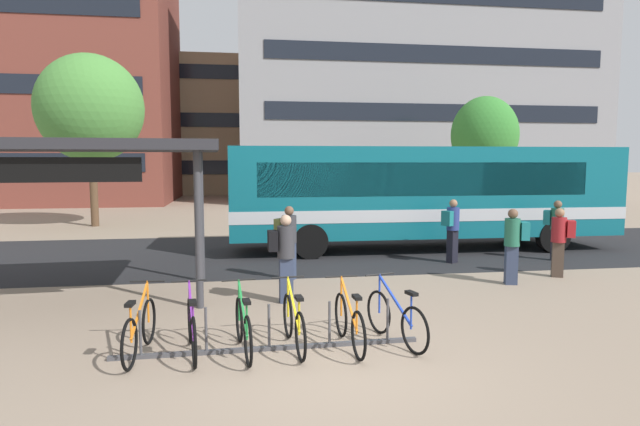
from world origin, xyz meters
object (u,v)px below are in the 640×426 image
(commuter_red_pack_3, at_px, (560,238))
(commuter_teal_pack_4, at_px, (452,226))
(parked_bicycle_green_2, at_px, (243,328))
(city_bus, at_px, (426,193))
(commuter_olive_pack_0, at_px, (288,237))
(parked_bicycle_blue_5, at_px, (396,319))
(transit_shelter, at_px, (57,151))
(parked_bicycle_orange_4, at_px, (349,323))
(commuter_teal_pack_1, at_px, (555,226))
(street_tree_1, at_px, (90,108))
(parked_bicycle_purple_1, at_px, (192,329))
(parked_bicycle_yellow_3, at_px, (294,324))
(parked_bicycle_orange_0, at_px, (140,330))
(commuter_teal_pack_2, at_px, (514,241))
(commuter_black_pack_5, at_px, (284,252))
(street_tree_0, at_px, (485,135))

(commuter_red_pack_3, bearing_deg, commuter_teal_pack_4, -21.17)
(parked_bicycle_green_2, bearing_deg, commuter_red_pack_3, -69.22)
(city_bus, xyz_separation_m, commuter_olive_pack_0, (-4.65, -3.59, -0.77))
(parked_bicycle_blue_5, bearing_deg, transit_shelter, 44.14)
(parked_bicycle_blue_5, bearing_deg, commuter_olive_pack_0, -0.77)
(parked_bicycle_orange_4, distance_m, commuter_teal_pack_1, 9.23)
(parked_bicycle_orange_4, relative_size, street_tree_1, 0.24)
(parked_bicycle_blue_5, relative_size, commuter_teal_pack_1, 0.99)
(parked_bicycle_purple_1, xyz_separation_m, parked_bicycle_yellow_3, (1.48, 0.03, 0.00))
(parked_bicycle_orange_0, bearing_deg, city_bus, -36.62)
(parked_bicycle_green_2, distance_m, parked_bicycle_orange_4, 1.57)
(parked_bicycle_blue_5, height_order, transit_shelter, transit_shelter)
(parked_bicycle_purple_1, height_order, commuter_red_pack_3, commuter_red_pack_3)
(city_bus, bearing_deg, commuter_teal_pack_4, -90.76)
(parked_bicycle_blue_5, bearing_deg, commuter_teal_pack_2, -64.20)
(parked_bicycle_orange_0, xyz_separation_m, parked_bicycle_orange_4, (3.04, -0.11, 0.00))
(commuter_black_pack_5, bearing_deg, commuter_teal_pack_2, 4.95)
(commuter_red_pack_3, relative_size, commuter_teal_pack_4, 0.95)
(commuter_teal_pack_1, xyz_separation_m, street_tree_0, (3.71, 12.23, 3.10))
(parked_bicycle_yellow_3, bearing_deg, commuter_red_pack_3, -65.30)
(commuter_red_pack_3, distance_m, commuter_teal_pack_4, 2.77)
(transit_shelter, distance_m, commuter_black_pack_5, 4.86)
(street_tree_0, xyz_separation_m, street_tree_1, (-18.56, -2.27, 0.87))
(commuter_olive_pack_0, xyz_separation_m, street_tree_0, (11.30, 13.42, 3.08))
(commuter_teal_pack_1, distance_m, commuter_teal_pack_4, 3.00)
(parked_bicycle_yellow_3, height_order, commuter_red_pack_3, commuter_red_pack_3)
(parked_bicycle_green_2, relative_size, parked_bicycle_orange_4, 1.00)
(commuter_olive_pack_0, height_order, street_tree_1, street_tree_1)
(parked_bicycle_purple_1, relative_size, transit_shelter, 0.27)
(parked_bicycle_green_2, xyz_separation_m, street_tree_0, (12.37, 18.12, 3.70))
(parked_bicycle_yellow_3, bearing_deg, commuter_teal_pack_4, -44.74)
(city_bus, bearing_deg, street_tree_1, 148.26)
(commuter_teal_pack_4, relative_size, street_tree_0, 0.29)
(commuter_red_pack_3, distance_m, street_tree_0, 15.29)
(commuter_teal_pack_4, bearing_deg, commuter_teal_pack_1, -34.04)
(commuter_teal_pack_1, distance_m, commuter_black_pack_5, 8.48)
(parked_bicycle_green_2, height_order, parked_bicycle_orange_4, same)
(commuter_teal_pack_2, bearing_deg, street_tree_0, -99.66)
(transit_shelter, bearing_deg, commuter_teal_pack_1, 8.11)
(commuter_olive_pack_0, bearing_deg, commuter_teal_pack_2, 24.60)
(street_tree_1, bearing_deg, commuter_teal_pack_4, -39.74)
(city_bus, distance_m, parked_bicycle_purple_1, 10.55)
(commuter_red_pack_3, bearing_deg, commuter_teal_pack_1, -93.83)
(parked_bicycle_yellow_3, distance_m, commuter_red_pack_3, 7.84)
(street_tree_1, bearing_deg, street_tree_0, 6.98)
(parked_bicycle_purple_1, height_order, street_tree_1, street_tree_1)
(commuter_olive_pack_0, distance_m, street_tree_0, 17.81)
(parked_bicycle_orange_0, distance_m, parked_bicycle_yellow_3, 2.22)
(parked_bicycle_orange_0, height_order, parked_bicycle_purple_1, same)
(parked_bicycle_green_2, height_order, commuter_teal_pack_4, commuter_teal_pack_4)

